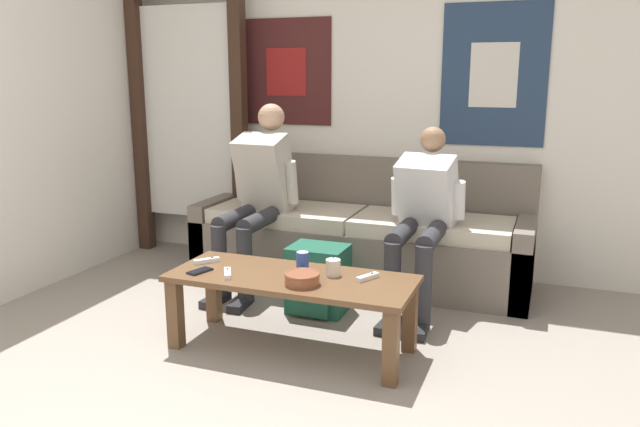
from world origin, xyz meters
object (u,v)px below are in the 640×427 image
Objects in this scene: ceramic_bowl at (302,278)px; cell_phone at (200,271)px; person_seated_teen at (423,213)px; person_seated_adult at (258,190)px; game_controller_near_left at (228,273)px; backpack at (318,281)px; coffee_table at (292,289)px; game_controller_near_right at (368,277)px; couch at (360,239)px; drink_can_blue at (303,263)px; game_controller_far_center at (207,261)px; pillar_candle at (333,267)px.

ceramic_bowl is 0.58m from cell_phone.
person_seated_teen reaches higher than ceramic_bowl.
person_seated_adult reaches higher than game_controller_near_left.
backpack is at bearing -150.91° from person_seated_teen.
cell_phone is (-0.58, -0.01, -0.03)m from ceramic_bowl.
game_controller_near_right reaches higher than coffee_table.
person_seated_adult is 2.99× the size of backpack.
person_seated_adult reaches higher than couch.
coffee_table is 1.04× the size of person_seated_adult.
cell_phone is (-0.87, -0.20, -0.01)m from game_controller_near_right.
person_seated_adult is 9.95× the size of drink_can_blue.
ceramic_bowl is (0.10, -0.11, 0.11)m from coffee_table.
ceramic_bowl is 1.25× the size of game_controller_near_right.
person_seated_adult is at bearing 178.50° from person_seated_teen.
ceramic_bowl is at bearing -13.21° from game_controller_far_center.
drink_can_blue is at bearing 15.94° from cell_phone.
game_controller_far_center is at bearing 175.49° from coffee_table.
person_seated_teen is (1.13, -0.03, -0.06)m from person_seated_adult.
person_seated_adult is 1.26m from ceramic_bowl.
cell_phone is at bearing -166.54° from coffee_table.
pillar_candle is at bearing 62.88° from ceramic_bowl.
game_controller_far_center is (-1.04, -0.82, -0.18)m from person_seated_teen.
game_controller_near_right is (-0.12, -0.78, -0.18)m from person_seated_teen.
pillar_candle is at bearing 16.66° from drink_can_blue.
couch is at bearing 66.82° from game_controller_far_center.
couch is at bearing 30.42° from person_seated_adult.
couch is at bearing 94.78° from ceramic_bowl.
game_controller_far_center is (-0.53, 0.04, 0.08)m from coffee_table.
game_controller_near_right is at bearing 12.86° from cell_phone.
pillar_candle reaches higher than game_controller_near_right.
person_seated_teen is 6.15× the size of ceramic_bowl.
coffee_table is 0.15m from drink_can_blue.
coffee_table is 0.34m from game_controller_near_left.
game_controller_far_center is 0.16m from cell_phone.
couch is 15.70× the size of cell_phone.
pillar_candle is 0.80× the size of drink_can_blue.
drink_can_blue is 0.58m from game_controller_far_center.
couch is 1.90× the size of person_seated_adult.
game_controller_near_left is 0.27m from game_controller_far_center.
person_seated_adult reaches higher than cell_phone.
backpack is 3.15× the size of game_controller_far_center.
couch is at bearing 90.44° from coffee_table.
drink_can_blue is (0.11, -0.51, 0.27)m from backpack.
couch is 1.46m from cell_phone.
backpack is 0.81m from cell_phone.
coffee_table is 8.95× the size of game_controller_near_right.
pillar_candle is (0.21, -1.18, 0.16)m from couch.
cell_phone is at bearing -71.78° from game_controller_far_center.
drink_can_blue is at bearing 36.73° from coffee_table.
backpack is 4.19× the size of pillar_candle.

